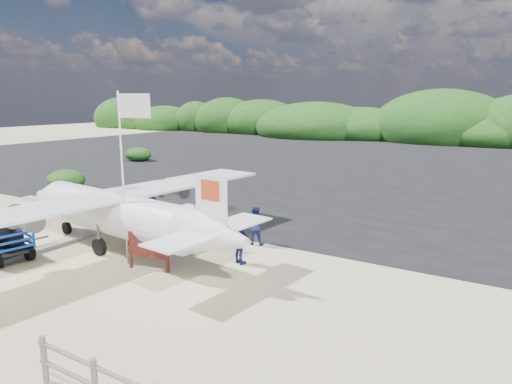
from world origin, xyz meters
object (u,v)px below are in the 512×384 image
baggage_cart (4,257)px  signboard (150,270)px  crew_a (154,215)px  crew_b (255,225)px  crew_c (240,242)px  aircraft_small (268,155)px  flagpole (128,261)px

baggage_cart → signboard: size_ratio=1.71×
signboard → crew_a: 4.34m
crew_a → crew_b: (4.36, 0.98, -0.04)m
baggage_cart → signboard: 5.66m
crew_c → aircraft_small: size_ratio=0.25×
baggage_cart → crew_b: bearing=51.0°
baggage_cart → signboard: baggage_cart is taller
crew_a → crew_b: 4.47m
flagpole → crew_c: size_ratio=3.67×
flagpole → crew_a: flagpole is taller
flagpole → crew_a: 3.39m
signboard → crew_b: size_ratio=1.04×
signboard → aircraft_small: aircraft_small is taller
crew_b → signboard: bearing=50.6°
crew_a → crew_c: size_ratio=1.01×
crew_c → aircraft_small: 31.41m
flagpole → crew_c: 4.06m
signboard → aircraft_small: size_ratio=0.25×
baggage_cart → aircraft_small: bearing=112.8°
crew_b → aircraft_small: (-14.12, 25.58, -0.76)m
crew_b → aircraft_small: 29.22m
crew_c → crew_b: bearing=-50.0°
baggage_cart → aircraft_small: size_ratio=0.43×
crew_c → flagpole: bearing=48.6°
flagpole → crew_b: 4.90m
flagpole → baggage_cart: bearing=-152.6°
crew_c → signboard: bearing=64.4°
baggage_cart → crew_a: crew_a is taller
flagpole → crew_b: flagpole is taller
baggage_cart → flagpole: flagpole is taller
crew_a → baggage_cart: bearing=68.7°
signboard → crew_b: 4.52m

